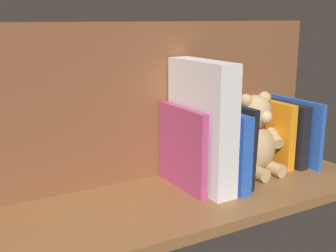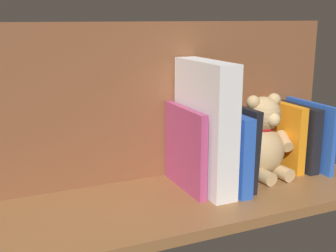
{
  "view_description": "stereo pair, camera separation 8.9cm",
  "coord_description": "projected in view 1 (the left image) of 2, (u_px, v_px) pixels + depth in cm",
  "views": [
    {
      "loc": [
        43.43,
        74.88,
        37.44
      ],
      "look_at": [
        0.0,
        0.0,
        15.75
      ],
      "focal_mm": 46.82,
      "sensor_mm": 36.0,
      "label": 1
    },
    {
      "loc": [
        35.5,
        78.95,
        37.44
      ],
      "look_at": [
        0.0,
        0.0,
        15.75
      ],
      "focal_mm": 46.82,
      "sensor_mm": 36.0,
      "label": 2
    }
  ],
  "objects": [
    {
      "name": "shelf_back_panel",
      "position": [
        138.0,
        103.0,
        1.0
      ],
      "size": [
        98.11,
        1.5,
        36.38
      ],
      "primitive_type": "cube",
      "color": "brown",
      "rests_on": "ground_plane"
    },
    {
      "name": "teddy_bear",
      "position": [
        254.0,
        138.0,
        1.07
      ],
      "size": [
        16.08,
        13.11,
        19.85
      ],
      "rotation": [
        0.0,
        0.0,
        0.06
      ],
      "color": "tan",
      "rests_on": "ground_plane"
    },
    {
      "name": "ground_plane",
      "position": [
        168.0,
        203.0,
        0.93
      ],
      "size": [
        98.11,
        31.7,
        2.2
      ],
      "primitive_type": "cube",
      "color": "brown"
    },
    {
      "name": "book_0",
      "position": [
        296.0,
        131.0,
        1.14
      ],
      "size": [
        1.26,
        17.45,
        16.85
      ],
      "primitive_type": "cube",
      "color": "blue",
      "rests_on": "ground_plane"
    },
    {
      "name": "book_4",
      "position": [
        219.0,
        146.0,
        1.0
      ],
      "size": [
        2.81,
        20.59,
        17.31
      ],
      "primitive_type": "cube",
      "color": "blue",
      "rests_on": "ground_plane"
    },
    {
      "name": "book_3",
      "position": [
        227.0,
        142.0,
        1.02
      ],
      "size": [
        2.39,
        19.0,
        18.3
      ],
      "primitive_type": "cube",
      "rotation": [
        0.0,
        -0.03,
        0.0
      ],
      "color": "black",
      "rests_on": "ground_plane"
    },
    {
      "name": "book_5",
      "position": [
        182.0,
        148.0,
        0.97
      ],
      "size": [
        1.65,
        17.69,
        18.42
      ],
      "primitive_type": "cube",
      "color": "#B23F72",
      "rests_on": "ground_plane"
    },
    {
      "name": "dictionary_thick_white",
      "position": [
        202.0,
        125.0,
        0.96
      ],
      "size": [
        5.21,
        20.18,
        28.44
      ],
      "primitive_type": "cube",
      "color": "white",
      "rests_on": "ground_plane"
    },
    {
      "name": "book_2",
      "position": [
        273.0,
        133.0,
        1.13
      ],
      "size": [
        2.25,
        13.62,
        16.54
      ],
      "primitive_type": "cube",
      "color": "orange",
      "rests_on": "ground_plane"
    },
    {
      "name": "book_1",
      "position": [
        284.0,
        133.0,
        1.14
      ],
      "size": [
        2.87,
        14.87,
        16.07
      ],
      "primitive_type": "cube",
      "rotation": [
        0.0,
        -0.0,
        0.0
      ],
      "color": "black",
      "rests_on": "ground_plane"
    }
  ]
}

